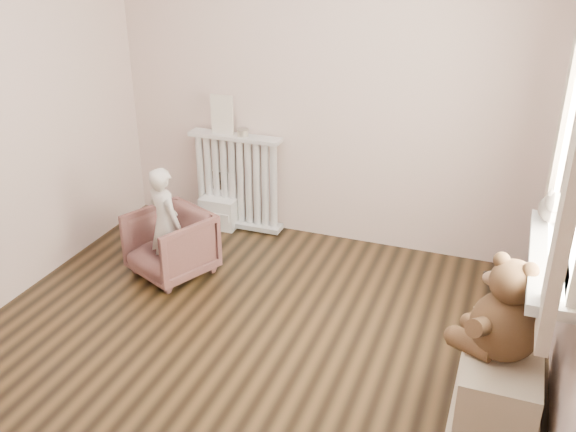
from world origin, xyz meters
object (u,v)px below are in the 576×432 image
(toy_vanity, at_px, (220,197))
(armchair, at_px, (171,244))
(teddy_bear, at_px, (509,306))
(radiator, at_px, (237,186))
(child, at_px, (165,223))
(toy_bench, at_px, (501,374))
(plush_cat, at_px, (553,206))

(toy_vanity, distance_m, armchair, 0.88)
(toy_vanity, xyz_separation_m, teddy_bear, (2.43, -1.56, 0.40))
(radiator, distance_m, toy_vanity, 0.19)
(child, distance_m, teddy_bear, 2.50)
(toy_vanity, xyz_separation_m, child, (0.02, -0.93, 0.18))
(toy_vanity, xyz_separation_m, toy_bench, (2.45, -1.51, -0.08))
(teddy_bear, bearing_deg, child, -171.99)
(toy_vanity, distance_m, toy_bench, 2.88)
(toy_vanity, distance_m, plush_cat, 2.85)
(radiator, height_order, teddy_bear, teddy_bear)
(armchair, bearing_deg, teddy_bear, 8.33)
(child, bearing_deg, teddy_bear, -170.56)
(toy_bench, bearing_deg, toy_vanity, 148.34)
(toy_vanity, distance_m, teddy_bear, 2.92)
(child, xyz_separation_m, plush_cat, (2.57, -0.02, 0.55))
(plush_cat, bearing_deg, toy_vanity, 157.25)
(armchair, xyz_separation_m, plush_cat, (2.57, -0.07, 0.75))
(toy_bench, relative_size, teddy_bear, 1.31)
(radiator, xyz_separation_m, teddy_bear, (2.28, -1.59, 0.28))
(radiator, bearing_deg, teddy_bear, -34.94)
(armchair, height_order, child, child)
(plush_cat, bearing_deg, armchair, 175.83)
(toy_vanity, distance_m, child, 0.95)
(radiator, height_order, child, child)
(armchair, relative_size, toy_bench, 0.72)
(armchair, relative_size, plush_cat, 2.08)
(child, bearing_deg, radiator, -73.77)
(radiator, height_order, toy_vanity, radiator)
(toy_vanity, xyz_separation_m, plush_cat, (2.59, -0.95, 0.72))
(toy_vanity, bearing_deg, radiator, 11.14)
(child, bearing_deg, armchair, -65.88)
(radiator, bearing_deg, child, -97.89)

